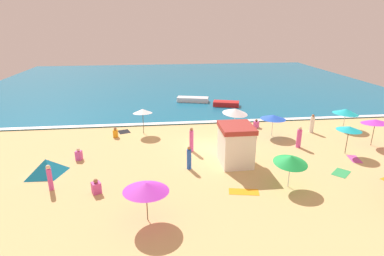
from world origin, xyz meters
name	(u,v)px	position (x,y,z in m)	size (l,w,h in m)	color
ground_plane	(210,148)	(0.00, 0.00, 0.00)	(60.00, 60.00, 0.00)	#D8B775
ocean_water	(181,82)	(0.00, 28.00, 0.05)	(60.00, 44.00, 0.10)	#146B93
wave_breaker_foam	(199,122)	(0.00, 6.30, 0.10)	(57.00, 0.70, 0.01)	white
lifeguard_cabana	(236,144)	(1.23, -3.04, 1.44)	(2.22, 2.61, 2.82)	white
beach_umbrella_0	(291,159)	(3.62, -6.57, 1.79)	(2.26, 2.30, 2.14)	silver
beach_umbrella_1	(346,111)	(13.08, 3.11, 1.66)	(2.65, 2.64, 1.95)	silver
beach_umbrella_3	(143,111)	(-5.33, 3.94, 2.05)	(1.77, 1.80, 2.32)	#4C3823
beach_umbrella_4	(376,121)	(12.95, -1.01, 2.01)	(2.72, 2.74, 2.28)	#4C3823
beach_umbrella_5	(349,128)	(9.92, -2.32, 2.00)	(2.07, 2.06, 2.19)	#4C3823
beach_umbrella_7	(235,111)	(2.80, 3.41, 1.94)	(3.20, 3.20, 2.28)	silver
beach_umbrella_8	(146,187)	(-4.73, -8.95, 1.87)	(3.16, 3.16, 2.14)	#4C3823
beach_umbrella_9	(273,117)	(5.78, 2.01, 1.72)	(2.95, 2.95, 1.93)	silver
beach_tent	(47,167)	(-11.28, -3.32, 0.56)	(2.63, 2.51, 1.11)	#1999D8
beachgoer_0	(256,124)	(5.13, 4.38, 0.33)	(0.63, 0.63, 0.80)	#D84CA5
beachgoer_1	(299,138)	(6.95, -0.71, 0.80)	(0.38, 0.38, 1.70)	#D84CA5
beachgoer_2	(50,178)	(-10.45, -5.30, 0.79)	(0.31, 0.31, 1.60)	#D84CA5
beachgoer_3	(115,133)	(-7.69, 3.24, 0.39)	(0.38, 0.38, 0.89)	orange
beachgoer_4	(312,124)	(9.63, 2.48, 0.78)	(0.52, 0.52, 1.68)	white
beachgoer_5	(79,155)	(-9.77, -1.15, 0.38)	(0.47, 0.47, 0.89)	#D84CA5
beachgoer_6	(191,140)	(-1.55, -0.50, 0.92)	(0.41, 0.41, 1.89)	#D84CA5
beachgoer_7	(96,187)	(-7.72, -5.99, 0.38)	(0.64, 0.64, 0.90)	#D84CA5
beachgoer_8	(189,158)	(-2.05, -3.50, 0.77)	(0.42, 0.42, 1.61)	blue
beach_towel_0	(354,159)	(10.03, -3.35, 0.01)	(0.97, 1.50, 0.01)	#D84CA5
beach_towel_1	(341,173)	(7.82, -5.30, 0.01)	(1.60, 1.57, 0.01)	green
beach_towel_2	(244,192)	(0.81, -6.89, 0.01)	(1.85, 1.04, 0.01)	orange
beach_towel_3	(124,132)	(-7.11, 4.55, 0.01)	(1.28, 1.36, 0.01)	black
small_boat_0	(193,99)	(0.33, 14.51, 0.38)	(3.98, 2.12, 0.55)	white
small_boat_1	(226,104)	(3.95, 12.01, 0.37)	(3.20, 2.08, 0.54)	red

